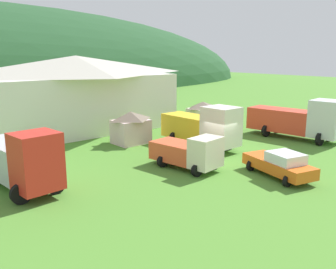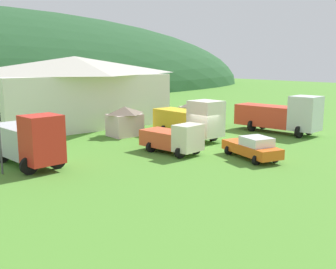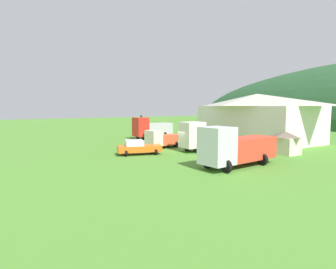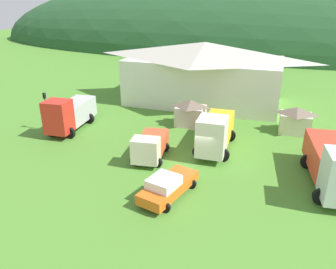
{
  "view_description": "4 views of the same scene",
  "coord_description": "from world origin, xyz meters",
  "px_view_note": "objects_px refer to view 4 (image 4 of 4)",
  "views": [
    {
      "loc": [
        -20.06,
        -17.65,
        7.54
      ],
      "look_at": [
        -1.8,
        3.72,
        1.28
      ],
      "focal_mm": 38.84,
      "sensor_mm": 36.0,
      "label": 1
    },
    {
      "loc": [
        -23.0,
        -23.16,
        6.88
      ],
      "look_at": [
        -4.08,
        -0.39,
        1.41
      ],
      "focal_mm": 42.63,
      "sensor_mm": 36.0,
      "label": 2
    },
    {
      "loc": [
        28.17,
        -18.86,
        5.5
      ],
      "look_at": [
        -4.68,
        0.54,
        1.61
      ],
      "focal_mm": 30.26,
      "sensor_mm": 36.0,
      "label": 3
    },
    {
      "loc": [
        5.3,
        -23.48,
        12.38
      ],
      "look_at": [
        -3.15,
        1.66,
        1.24
      ],
      "focal_mm": 35.37,
      "sensor_mm": 36.0,
      "label": 4
    }
  ],
  "objects_px": {
    "play_shed_pink": "(191,112)",
    "light_truck_cream": "(150,146)",
    "play_shed_cream": "(295,120)",
    "traffic_cone_mid_row": "(318,168)",
    "tow_truck_silver": "(334,164)",
    "crane_truck_red": "(69,113)",
    "heavy_rig_striped": "(215,131)",
    "service_pickup_orange": "(168,186)",
    "depot_building": "(204,72)",
    "traffic_cone_near_pickup": "(221,160)",
    "traffic_light_west": "(46,108)"
  },
  "relations": [
    {
      "from": "tow_truck_silver",
      "to": "traffic_cone_mid_row",
      "type": "height_order",
      "value": "tow_truck_silver"
    },
    {
      "from": "service_pickup_orange",
      "to": "traffic_cone_mid_row",
      "type": "bearing_deg",
      "value": 141.94
    },
    {
      "from": "tow_truck_silver",
      "to": "service_pickup_orange",
      "type": "bearing_deg",
      "value": -71.92
    },
    {
      "from": "light_truck_cream",
      "to": "service_pickup_orange",
      "type": "height_order",
      "value": "light_truck_cream"
    },
    {
      "from": "depot_building",
      "to": "light_truck_cream",
      "type": "height_order",
      "value": "depot_building"
    },
    {
      "from": "service_pickup_orange",
      "to": "traffic_light_west",
      "type": "bearing_deg",
      "value": -101.92
    },
    {
      "from": "play_shed_pink",
      "to": "light_truck_cream",
      "type": "height_order",
      "value": "play_shed_pink"
    },
    {
      "from": "traffic_cone_near_pickup",
      "to": "play_shed_pink",
      "type": "bearing_deg",
      "value": 122.77
    },
    {
      "from": "light_truck_cream",
      "to": "service_pickup_orange",
      "type": "bearing_deg",
      "value": 25.33
    },
    {
      "from": "heavy_rig_striped",
      "to": "service_pickup_orange",
      "type": "relative_size",
      "value": 1.37
    },
    {
      "from": "light_truck_cream",
      "to": "service_pickup_orange",
      "type": "xyz_separation_m",
      "value": [
        3.16,
        -4.88,
        -0.33
      ]
    },
    {
      "from": "heavy_rig_striped",
      "to": "crane_truck_red",
      "type": "bearing_deg",
      "value": -91.86
    },
    {
      "from": "tow_truck_silver",
      "to": "play_shed_cream",
      "type": "bearing_deg",
      "value": -173.77
    },
    {
      "from": "traffic_cone_near_pickup",
      "to": "traffic_cone_mid_row",
      "type": "xyz_separation_m",
      "value": [
        7.47,
        1.11,
        0.0
      ]
    },
    {
      "from": "depot_building",
      "to": "light_truck_cream",
      "type": "xyz_separation_m",
      "value": [
        -0.56,
        -16.83,
        -2.64
      ]
    },
    {
      "from": "traffic_light_west",
      "to": "play_shed_cream",
      "type": "bearing_deg",
      "value": 17.21
    },
    {
      "from": "light_truck_cream",
      "to": "traffic_cone_near_pickup",
      "type": "bearing_deg",
      "value": 98.16
    },
    {
      "from": "heavy_rig_striped",
      "to": "traffic_cone_mid_row",
      "type": "relative_size",
      "value": 12.11
    },
    {
      "from": "tow_truck_silver",
      "to": "crane_truck_red",
      "type": "bearing_deg",
      "value": -105.01
    },
    {
      "from": "crane_truck_red",
      "to": "light_truck_cream",
      "type": "bearing_deg",
      "value": 66.17
    },
    {
      "from": "heavy_rig_striped",
      "to": "tow_truck_silver",
      "type": "bearing_deg",
      "value": 68.09
    },
    {
      "from": "play_shed_pink",
      "to": "traffic_light_west",
      "type": "relative_size",
      "value": 0.8
    },
    {
      "from": "crane_truck_red",
      "to": "service_pickup_orange",
      "type": "height_order",
      "value": "crane_truck_red"
    },
    {
      "from": "service_pickup_orange",
      "to": "tow_truck_silver",
      "type": "bearing_deg",
      "value": 129.19
    },
    {
      "from": "traffic_light_west",
      "to": "traffic_cone_mid_row",
      "type": "bearing_deg",
      "value": 0.24
    },
    {
      "from": "service_pickup_orange",
      "to": "traffic_cone_mid_row",
      "type": "xyz_separation_m",
      "value": [
        9.87,
        7.55,
        -0.83
      ]
    },
    {
      "from": "crane_truck_red",
      "to": "heavy_rig_striped",
      "type": "relative_size",
      "value": 0.97
    },
    {
      "from": "heavy_rig_striped",
      "to": "service_pickup_orange",
      "type": "bearing_deg",
      "value": -12.16
    },
    {
      "from": "depot_building",
      "to": "play_shed_pink",
      "type": "distance_m",
      "value": 8.77
    },
    {
      "from": "service_pickup_orange",
      "to": "depot_building",
      "type": "bearing_deg",
      "value": -158.63
    },
    {
      "from": "service_pickup_orange",
      "to": "traffic_light_west",
      "type": "distance_m",
      "value": 16.79
    },
    {
      "from": "crane_truck_red",
      "to": "tow_truck_silver",
      "type": "xyz_separation_m",
      "value": [
        23.33,
        -3.46,
        0.04
      ]
    },
    {
      "from": "depot_building",
      "to": "traffic_light_west",
      "type": "xyz_separation_m",
      "value": [
        -12.36,
        -14.26,
        -1.42
      ]
    },
    {
      "from": "light_truck_cream",
      "to": "traffic_cone_near_pickup",
      "type": "height_order",
      "value": "light_truck_cream"
    },
    {
      "from": "play_shed_cream",
      "to": "traffic_cone_mid_row",
      "type": "relative_size",
      "value": 5.27
    },
    {
      "from": "depot_building",
      "to": "traffic_cone_mid_row",
      "type": "height_order",
      "value": "depot_building"
    },
    {
      "from": "crane_truck_red",
      "to": "traffic_cone_near_pickup",
      "type": "relative_size",
      "value": 14.05
    },
    {
      "from": "traffic_cone_near_pickup",
      "to": "traffic_cone_mid_row",
      "type": "distance_m",
      "value": 7.55
    },
    {
      "from": "light_truck_cream",
      "to": "depot_building",
      "type": "bearing_deg",
      "value": 170.51
    },
    {
      "from": "depot_building",
      "to": "service_pickup_orange",
      "type": "relative_size",
      "value": 3.77
    },
    {
      "from": "tow_truck_silver",
      "to": "traffic_cone_mid_row",
      "type": "xyz_separation_m",
      "value": [
        -0.49,
        2.79,
        -1.8
      ]
    },
    {
      "from": "play_shed_cream",
      "to": "heavy_rig_striped",
      "type": "bearing_deg",
      "value": -135.25
    },
    {
      "from": "tow_truck_silver",
      "to": "traffic_cone_near_pickup",
      "type": "bearing_deg",
      "value": -108.53
    },
    {
      "from": "heavy_rig_striped",
      "to": "traffic_light_west",
      "type": "xyz_separation_m",
      "value": [
        -16.51,
        -0.63,
        0.6
      ]
    },
    {
      "from": "play_shed_cream",
      "to": "traffic_light_west",
      "type": "height_order",
      "value": "traffic_light_west"
    },
    {
      "from": "depot_building",
      "to": "traffic_light_west",
      "type": "relative_size",
      "value": 5.08
    },
    {
      "from": "light_truck_cream",
      "to": "traffic_cone_mid_row",
      "type": "height_order",
      "value": "light_truck_cream"
    },
    {
      "from": "tow_truck_silver",
      "to": "traffic_cone_near_pickup",
      "type": "relative_size",
      "value": 17.14
    },
    {
      "from": "crane_truck_red",
      "to": "tow_truck_silver",
      "type": "height_order",
      "value": "tow_truck_silver"
    },
    {
      "from": "play_shed_cream",
      "to": "depot_building",
      "type": "bearing_deg",
      "value": 146.5
    }
  ]
}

